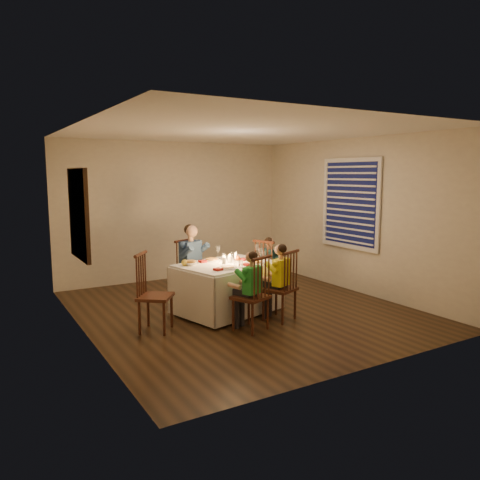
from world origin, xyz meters
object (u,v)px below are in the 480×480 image
adult (193,302)px  serving_bowl (190,264)px  chair_adult (193,302)px  child_teal (269,300)px  child_green (250,330)px  chair_near_right (279,320)px  chair_extra (156,331)px  chair_near_left (250,330)px  child_yellow (279,320)px  dining_table (227,278)px  chair_end (269,300)px

adult → serving_bowl: (-0.30, -0.60, 0.75)m
chair_adult → child_teal: bearing=-46.8°
child_green → child_teal: bearing=-154.3°
chair_adult → chair_near_right: bearing=-87.2°
chair_near_right → child_teal: bearing=-139.0°
chair_extra → child_teal: same height
chair_near_left → child_yellow: child_yellow is taller
child_green → child_yellow: bearing=175.0°
chair_near_right → child_yellow: (0.00, 0.00, 0.00)m
child_teal → chair_near_right: bearing=131.3°
adult → child_teal: size_ratio=1.21×
chair_near_left → serving_bowl: size_ratio=5.12×
dining_table → child_teal: 1.06m
chair_extra → child_green: bearing=-81.0°
dining_table → chair_end: dining_table is taller
chair_end → serving_bowl: serving_bowl is taller
dining_table → child_green: 1.00m
chair_extra → child_teal: 2.14m
chair_near_right → adult: adult is taller
chair_near_left → chair_near_right: 0.59m
chair_near_right → child_green: child_green is taller
dining_table → chair_near_left: 1.00m
dining_table → chair_adult: 0.93m
dining_table → chair_extra: size_ratio=1.57×
chair_near_right → dining_table: bearing=-79.7°
chair_near_right → serving_bowl: bearing=-63.5°
chair_extra → serving_bowl: serving_bowl is taller
dining_table → chair_adult: size_ratio=1.62×
chair_near_left → adult: size_ratio=0.80×
chair_near_right → serving_bowl: 1.47m
chair_adult → chair_extra: chair_extra is taller
chair_near_left → serving_bowl: (-0.39, 0.99, 0.75)m
chair_extra → serving_bowl: 1.08m
chair_near_left → adult: adult is taller
dining_table → child_yellow: bearing=-71.5°
chair_adult → chair_extra: 1.39m
dining_table → chair_near_right: 0.96m
serving_bowl → child_green: bearing=-68.5°
dining_table → chair_extra: 1.32m
adult → child_teal: (1.11, -0.51, 0.00)m
adult → serving_bowl: bearing=-138.6°
chair_near_left → chair_end: size_ratio=1.00×
chair_near_right → chair_near_left: bearing=-6.9°
chair_adult → child_green: (0.09, -1.58, 0.00)m
chair_end → child_yellow: 1.02m
chair_end → serving_bowl: size_ratio=5.12×
chair_adult → child_yellow: size_ratio=0.93×
chair_adult → child_green: 1.59m
chair_near_right → chair_extra: (-1.63, 0.43, 0.00)m
child_teal → chair_near_left: bearing=114.2°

